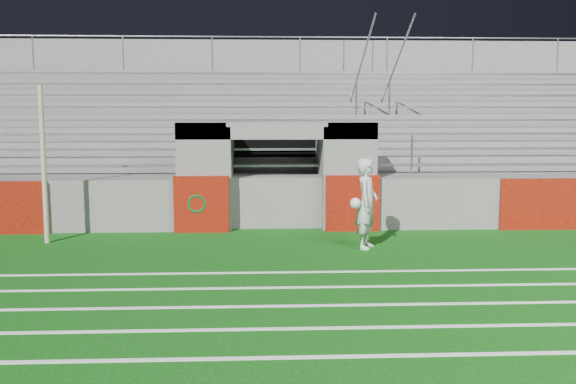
{
  "coord_description": "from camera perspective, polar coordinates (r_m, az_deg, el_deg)",
  "views": [
    {
      "loc": [
        -0.44,
        -12.16,
        2.85
      ],
      "look_at": [
        0.2,
        1.8,
        1.1
      ],
      "focal_mm": 40.0,
      "sensor_mm": 36.0,
      "label": 1
    }
  ],
  "objects": [
    {
      "name": "stadium_structure",
      "position": [
        20.18,
        -1.38,
        3.28
      ],
      "size": [
        26.0,
        8.48,
        5.42
      ],
      "color": "#64615E",
      "rests_on": "ground"
    },
    {
      "name": "hose_coil",
      "position": [
        15.3,
        -8.11,
        -0.73
      ],
      "size": [
        0.59,
        0.15,
        0.65
      ],
      "color": "#0B390F",
      "rests_on": "ground"
    },
    {
      "name": "field_markings",
      "position": [
        7.72,
        0.87,
        -14.49
      ],
      "size": [
        28.0,
        8.09,
        0.01
      ],
      "color": "white",
      "rests_on": "ground"
    },
    {
      "name": "ground",
      "position": [
        12.5,
        -0.54,
        -6.04
      ],
      "size": [
        90.0,
        90.0,
        0.0
      ],
      "primitive_type": "plane",
      "color": "#0B450C",
      "rests_on": "ground"
    },
    {
      "name": "field_post",
      "position": [
        14.82,
        -20.9,
        2.26
      ],
      "size": [
        0.11,
        0.11,
        3.42
      ],
      "primitive_type": "cylinder",
      "color": "tan",
      "rests_on": "ground"
    },
    {
      "name": "goalkeeper_with_ball",
      "position": [
        13.48,
        7.0,
        -1.03
      ],
      "size": [
        0.71,
        0.81,
        1.89
      ],
      "color": "silver",
      "rests_on": "ground"
    }
  ]
}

